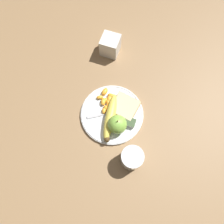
% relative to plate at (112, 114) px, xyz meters
% --- Properties ---
extents(ground_plane, '(3.00, 3.00, 0.00)m').
position_rel_plate_xyz_m(ground_plane, '(0.00, 0.00, -0.01)').
color(ground_plane, olive).
extents(plate, '(0.25, 0.25, 0.01)m').
position_rel_plate_xyz_m(plate, '(0.00, 0.00, 0.00)').
color(plate, silver).
rests_on(plate, ground_plane).
extents(juice_glass, '(0.08, 0.08, 0.09)m').
position_rel_plate_xyz_m(juice_glass, '(0.12, -0.15, 0.03)').
color(juice_glass, silver).
rests_on(juice_glass, ground_plane).
extents(apple, '(0.07, 0.07, 0.08)m').
position_rel_plate_xyz_m(apple, '(0.04, -0.05, 0.04)').
color(apple, '#84BC47').
rests_on(apple, plate).
extents(banana, '(0.07, 0.20, 0.04)m').
position_rel_plate_xyz_m(banana, '(0.00, -0.02, 0.02)').
color(banana, '#E0CC4C').
rests_on(banana, plate).
extents(bread_slice, '(0.11, 0.11, 0.02)m').
position_rel_plate_xyz_m(bread_slice, '(0.04, 0.04, 0.02)').
color(bread_slice, '#AB8751').
rests_on(bread_slice, plate).
extents(fork, '(0.15, 0.11, 0.00)m').
position_rel_plate_xyz_m(fork, '(-0.00, 0.00, 0.01)').
color(fork, '#B2B2B7').
rests_on(fork, plate).
extents(jam_packet, '(0.04, 0.03, 0.02)m').
position_rel_plate_xyz_m(jam_packet, '(0.08, -0.02, 0.01)').
color(jam_packet, silver).
rests_on(jam_packet, plate).
extents(orange_segment_0, '(0.03, 0.03, 0.02)m').
position_rel_plate_xyz_m(orange_segment_0, '(-0.03, 0.04, 0.01)').
color(orange_segment_0, '#F9A32D').
rests_on(orange_segment_0, plate).
extents(orange_segment_1, '(0.04, 0.04, 0.02)m').
position_rel_plate_xyz_m(orange_segment_1, '(-0.02, 0.02, 0.01)').
color(orange_segment_1, '#F9A32D').
rests_on(orange_segment_1, plate).
extents(orange_segment_2, '(0.04, 0.02, 0.02)m').
position_rel_plate_xyz_m(orange_segment_2, '(-0.02, 0.07, 0.01)').
color(orange_segment_2, '#F9A32D').
rests_on(orange_segment_2, plate).
extents(orange_segment_3, '(0.02, 0.03, 0.02)m').
position_rel_plate_xyz_m(orange_segment_3, '(-0.03, 0.00, 0.01)').
color(orange_segment_3, '#F9A32D').
rests_on(orange_segment_3, plate).
extents(orange_segment_4, '(0.03, 0.03, 0.02)m').
position_rel_plate_xyz_m(orange_segment_4, '(-0.03, 0.01, 0.01)').
color(orange_segment_4, '#F9A32D').
rests_on(orange_segment_4, plate).
extents(orange_segment_5, '(0.03, 0.03, 0.02)m').
position_rel_plate_xyz_m(orange_segment_5, '(-0.07, 0.05, 0.01)').
color(orange_segment_5, '#F9A32D').
rests_on(orange_segment_5, plate).
extents(orange_segment_6, '(0.03, 0.04, 0.02)m').
position_rel_plate_xyz_m(orange_segment_6, '(-0.06, 0.08, 0.01)').
color(orange_segment_6, '#F9A32D').
rests_on(orange_segment_6, plate).
extents(orange_segment_7, '(0.03, 0.04, 0.02)m').
position_rel_plate_xyz_m(orange_segment_7, '(-0.03, 0.05, 0.01)').
color(orange_segment_7, '#F9A32D').
rests_on(orange_segment_7, plate).
extents(orange_segment_8, '(0.03, 0.04, 0.02)m').
position_rel_plate_xyz_m(orange_segment_8, '(-0.05, 0.03, 0.01)').
color(orange_segment_8, '#F9A32D').
rests_on(orange_segment_8, plate).
extents(orange_segment_9, '(0.03, 0.03, 0.01)m').
position_rel_plate_xyz_m(orange_segment_9, '(-0.04, 0.04, 0.01)').
color(orange_segment_9, '#F9A32D').
rests_on(orange_segment_9, plate).
extents(condiment_caddy, '(0.08, 0.08, 0.09)m').
position_rel_plate_xyz_m(condiment_caddy, '(-0.11, 0.28, 0.03)').
color(condiment_caddy, silver).
rests_on(condiment_caddy, ground_plane).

